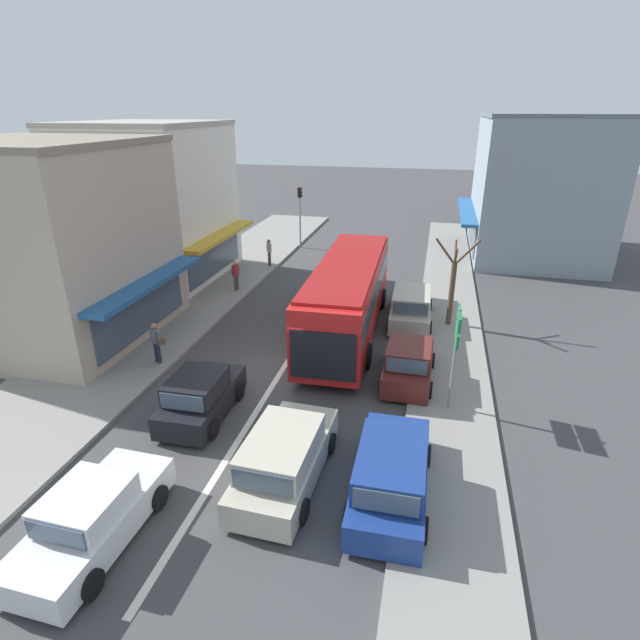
{
  "coord_description": "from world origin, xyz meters",
  "views": [
    {
      "loc": [
        5.18,
        -15.58,
        9.2
      ],
      "look_at": [
        0.94,
        2.64,
        1.2
      ],
      "focal_mm": 28.0,
      "sensor_mm": 36.0,
      "label": 1
    }
  ],
  "objects_px": {
    "wagon_queue_gap_filler": "(285,458)",
    "pedestrian_far_walker": "(236,273)",
    "sedan_queue_far_back": "(92,518)",
    "traffic_light_downstreet": "(300,207)",
    "pedestrian_browsing_midblock": "(269,251)",
    "street_tree_right": "(452,286)",
    "city_bus": "(348,293)",
    "pedestrian_with_handbag_near": "(156,340)",
    "parked_wagon_kerb_front": "(391,473)",
    "parked_hatchback_kerb_second": "(409,364)",
    "parked_wagon_kerb_third": "(411,307)",
    "directional_road_sign": "(457,336)",
    "hatchback_adjacent_lane_trail": "(201,396)"
  },
  "relations": [
    {
      "from": "pedestrian_far_walker",
      "to": "street_tree_right",
      "type": "bearing_deg",
      "value": -10.3
    },
    {
      "from": "hatchback_adjacent_lane_trail",
      "to": "parked_wagon_kerb_third",
      "type": "relative_size",
      "value": 0.82
    },
    {
      "from": "parked_hatchback_kerb_second",
      "to": "wagon_queue_gap_filler",
      "type": "bearing_deg",
      "value": -114.79
    },
    {
      "from": "parked_wagon_kerb_front",
      "to": "parked_hatchback_kerb_second",
      "type": "height_order",
      "value": "parked_wagon_kerb_front"
    },
    {
      "from": "traffic_light_downstreet",
      "to": "pedestrian_browsing_midblock",
      "type": "xyz_separation_m",
      "value": [
        -0.62,
        -5.06,
        -1.79
      ]
    },
    {
      "from": "parked_wagon_kerb_third",
      "to": "directional_road_sign",
      "type": "relative_size",
      "value": 1.26
    },
    {
      "from": "wagon_queue_gap_filler",
      "to": "parked_wagon_kerb_front",
      "type": "relative_size",
      "value": 1.01
    },
    {
      "from": "sedan_queue_far_back",
      "to": "pedestrian_browsing_midblock",
      "type": "distance_m",
      "value": 21.42
    },
    {
      "from": "hatchback_adjacent_lane_trail",
      "to": "sedan_queue_far_back",
      "type": "relative_size",
      "value": 0.88
    },
    {
      "from": "sedan_queue_far_back",
      "to": "traffic_light_downstreet",
      "type": "xyz_separation_m",
      "value": [
        -2.25,
        26.28,
        2.19
      ]
    },
    {
      "from": "wagon_queue_gap_filler",
      "to": "pedestrian_far_walker",
      "type": "height_order",
      "value": "pedestrian_far_walker"
    },
    {
      "from": "wagon_queue_gap_filler",
      "to": "pedestrian_browsing_midblock",
      "type": "height_order",
      "value": "pedestrian_browsing_midblock"
    },
    {
      "from": "city_bus",
      "to": "wagon_queue_gap_filler",
      "type": "distance_m",
      "value": 9.82
    },
    {
      "from": "parked_wagon_kerb_front",
      "to": "pedestrian_browsing_midblock",
      "type": "relative_size",
      "value": 2.77
    },
    {
      "from": "city_bus",
      "to": "directional_road_sign",
      "type": "bearing_deg",
      "value": -50.48
    },
    {
      "from": "parked_hatchback_kerb_second",
      "to": "traffic_light_downstreet",
      "type": "height_order",
      "value": "traffic_light_downstreet"
    },
    {
      "from": "street_tree_right",
      "to": "pedestrian_with_handbag_near",
      "type": "height_order",
      "value": "street_tree_right"
    },
    {
      "from": "city_bus",
      "to": "pedestrian_with_handbag_near",
      "type": "relative_size",
      "value": 6.7
    },
    {
      "from": "directional_road_sign",
      "to": "parked_hatchback_kerb_second",
      "type": "bearing_deg",
      "value": 132.01
    },
    {
      "from": "parked_hatchback_kerb_second",
      "to": "directional_road_sign",
      "type": "distance_m",
      "value": 2.95
    },
    {
      "from": "traffic_light_downstreet",
      "to": "wagon_queue_gap_filler",
      "type": "bearing_deg",
      "value": -75.82
    },
    {
      "from": "pedestrian_browsing_midblock",
      "to": "pedestrian_far_walker",
      "type": "distance_m",
      "value": 4.78
    },
    {
      "from": "pedestrian_far_walker",
      "to": "hatchback_adjacent_lane_trail",
      "type": "bearing_deg",
      "value": -73.56
    },
    {
      "from": "pedestrian_with_handbag_near",
      "to": "pedestrian_browsing_midblock",
      "type": "distance_m",
      "value": 13.22
    },
    {
      "from": "traffic_light_downstreet",
      "to": "street_tree_right",
      "type": "bearing_deg",
      "value": -49.3
    },
    {
      "from": "street_tree_right",
      "to": "pedestrian_with_handbag_near",
      "type": "relative_size",
      "value": 2.5
    },
    {
      "from": "wagon_queue_gap_filler",
      "to": "hatchback_adjacent_lane_trail",
      "type": "relative_size",
      "value": 1.23
    },
    {
      "from": "city_bus",
      "to": "pedestrian_with_handbag_near",
      "type": "xyz_separation_m",
      "value": [
        -6.53,
        -4.65,
        -0.81
      ]
    },
    {
      "from": "parked_wagon_kerb_front",
      "to": "pedestrian_browsing_midblock",
      "type": "bearing_deg",
      "value": 116.97
    },
    {
      "from": "traffic_light_downstreet",
      "to": "pedestrian_browsing_midblock",
      "type": "height_order",
      "value": "traffic_light_downstreet"
    },
    {
      "from": "sedan_queue_far_back",
      "to": "pedestrian_far_walker",
      "type": "xyz_separation_m",
      "value": [
        -3.15,
        16.45,
        0.4
      ]
    },
    {
      "from": "city_bus",
      "to": "sedan_queue_far_back",
      "type": "relative_size",
      "value": 2.57
    },
    {
      "from": "parked_wagon_kerb_front",
      "to": "pedestrian_with_handbag_near",
      "type": "xyz_separation_m",
      "value": [
        -9.4,
        5.08,
        0.32
      ]
    },
    {
      "from": "wagon_queue_gap_filler",
      "to": "hatchback_adjacent_lane_trail",
      "type": "bearing_deg",
      "value": 146.22
    },
    {
      "from": "sedan_queue_far_back",
      "to": "pedestrian_far_walker",
      "type": "height_order",
      "value": "pedestrian_far_walker"
    },
    {
      "from": "parked_hatchback_kerb_second",
      "to": "street_tree_right",
      "type": "relative_size",
      "value": 0.92
    },
    {
      "from": "pedestrian_with_handbag_near",
      "to": "pedestrian_far_walker",
      "type": "distance_m",
      "value": 8.45
    },
    {
      "from": "parked_wagon_kerb_front",
      "to": "pedestrian_with_handbag_near",
      "type": "distance_m",
      "value": 10.69
    },
    {
      "from": "directional_road_sign",
      "to": "pedestrian_far_walker",
      "type": "xyz_separation_m",
      "value": [
        -11.08,
        9.08,
        -1.64
      ]
    },
    {
      "from": "city_bus",
      "to": "parked_wagon_kerb_front",
      "type": "bearing_deg",
      "value": -73.54
    },
    {
      "from": "wagon_queue_gap_filler",
      "to": "traffic_light_downstreet",
      "type": "height_order",
      "value": "traffic_light_downstreet"
    },
    {
      "from": "street_tree_right",
      "to": "pedestrian_with_handbag_near",
      "type": "xyz_separation_m",
      "value": [
        -10.9,
        -6.43,
        -0.86
      ]
    },
    {
      "from": "street_tree_right",
      "to": "pedestrian_far_walker",
      "type": "relative_size",
      "value": 2.5
    },
    {
      "from": "parked_wagon_kerb_front",
      "to": "pedestrian_far_walker",
      "type": "xyz_separation_m",
      "value": [
        -9.59,
        13.52,
        0.32
      ]
    },
    {
      "from": "wagon_queue_gap_filler",
      "to": "street_tree_right",
      "type": "relative_size",
      "value": 1.12
    },
    {
      "from": "city_bus",
      "to": "pedestrian_with_handbag_near",
      "type": "height_order",
      "value": "city_bus"
    },
    {
      "from": "pedestrian_with_handbag_near",
      "to": "street_tree_right",
      "type": "bearing_deg",
      "value": 30.53
    },
    {
      "from": "city_bus",
      "to": "street_tree_right",
      "type": "height_order",
      "value": "street_tree_right"
    },
    {
      "from": "street_tree_right",
      "to": "directional_road_sign",
      "type": "bearing_deg",
      "value": -90.13
    },
    {
      "from": "wagon_queue_gap_filler",
      "to": "pedestrian_far_walker",
      "type": "bearing_deg",
      "value": 116.68
    }
  ]
}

